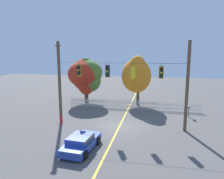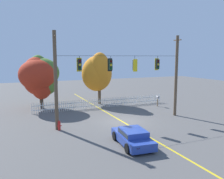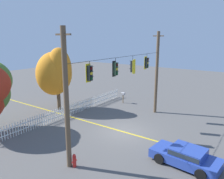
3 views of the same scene
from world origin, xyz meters
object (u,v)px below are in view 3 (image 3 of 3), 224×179
object	(u,v)px
fire_hydrant	(74,161)
roadside_mailbox	(123,94)
traffic_signal_eastbound_side	(147,63)
parked_car	(186,156)
traffic_signal_northbound_secondary	(90,73)
autumn_oak_far_east	(56,72)
traffic_signal_westbound_side	(115,69)
traffic_signal_southbound_primary	(133,66)

from	to	relation	value
fire_hydrant	roadside_mailbox	xyz separation A→B (m)	(12.86, 4.78, 0.64)
traffic_signal_eastbound_side	parked_car	size ratio (longest dim) A/B	0.33
traffic_signal_northbound_secondary	roadside_mailbox	world-z (taller)	traffic_signal_northbound_secondary
traffic_signal_northbound_secondary	traffic_signal_eastbound_side	bearing A→B (deg)	-0.00
roadside_mailbox	autumn_oak_far_east	bearing A→B (deg)	144.97
traffic_signal_northbound_secondary	autumn_oak_far_east	size ratio (longest dim) A/B	0.20
traffic_signal_westbound_side	traffic_signal_northbound_secondary	bearing A→B (deg)	180.00
traffic_signal_northbound_secondary	fire_hydrant	xyz separation A→B (m)	(-1.91, -0.31, -4.97)
traffic_signal_southbound_primary	fire_hydrant	bearing A→B (deg)	-177.65
traffic_signal_northbound_secondary	traffic_signal_westbound_side	bearing A→B (deg)	-0.00
traffic_signal_eastbound_side	parked_car	bearing A→B (deg)	-135.18
traffic_signal_westbound_side	roadside_mailbox	world-z (taller)	traffic_signal_westbound_side
traffic_signal_southbound_primary	autumn_oak_far_east	size ratio (longest dim) A/B	0.22
traffic_signal_eastbound_side	autumn_oak_far_east	xyz separation A→B (m)	(-2.99, 8.79, -1.28)
fire_hydrant	traffic_signal_northbound_secondary	bearing A→B (deg)	9.28
traffic_signal_westbound_side	autumn_oak_far_east	distance (m)	9.10
traffic_signal_westbound_side	fire_hydrant	bearing A→B (deg)	-176.23
autumn_oak_far_east	roadside_mailbox	distance (m)	8.09
traffic_signal_southbound_primary	traffic_signal_eastbound_side	xyz separation A→B (m)	(2.52, 0.02, 0.06)
parked_car	roadside_mailbox	xyz separation A→B (m)	(8.85, 10.11, 0.45)
fire_hydrant	traffic_signal_southbound_primary	bearing A→B (deg)	2.35
traffic_signal_northbound_secondary	traffic_signal_eastbound_side	world-z (taller)	same
fire_hydrant	traffic_signal_westbound_side	bearing A→B (deg)	3.77
parked_car	roadside_mailbox	bearing A→B (deg)	48.81
traffic_signal_westbound_side	autumn_oak_far_east	xyz separation A→B (m)	(1.97, 8.79, -1.29)
traffic_signal_northbound_secondary	roadside_mailbox	xyz separation A→B (m)	(10.94, 4.47, -4.32)
traffic_signal_eastbound_side	parked_car	distance (m)	9.29
roadside_mailbox	fire_hydrant	bearing A→B (deg)	-159.60
traffic_signal_northbound_secondary	roadside_mailbox	distance (m)	12.59
traffic_signal_northbound_secondary	parked_car	xyz separation A→B (m)	(2.09, -5.65, -4.77)
parked_car	roadside_mailbox	world-z (taller)	roadside_mailbox
fire_hydrant	roadside_mailbox	bearing A→B (deg)	20.40
traffic_signal_westbound_side	roadside_mailbox	size ratio (longest dim) A/B	1.06
traffic_signal_westbound_side	fire_hydrant	xyz separation A→B (m)	(-4.73, -0.31, -4.92)
traffic_signal_southbound_primary	traffic_signal_westbound_side	bearing A→B (deg)	179.57
traffic_signal_southbound_primary	traffic_signal_eastbound_side	size ratio (longest dim) A/B	1.04
traffic_signal_northbound_secondary	roadside_mailbox	bearing A→B (deg)	22.21
autumn_oak_far_east	fire_hydrant	bearing A→B (deg)	-126.35
traffic_signal_eastbound_side	fire_hydrant	world-z (taller)	traffic_signal_eastbound_side
traffic_signal_northbound_secondary	traffic_signal_westbound_side	xyz separation A→B (m)	(2.82, -0.00, -0.05)
parked_car	fire_hydrant	distance (m)	6.67
traffic_signal_westbound_side	traffic_signal_eastbound_side	size ratio (longest dim) A/B	0.99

